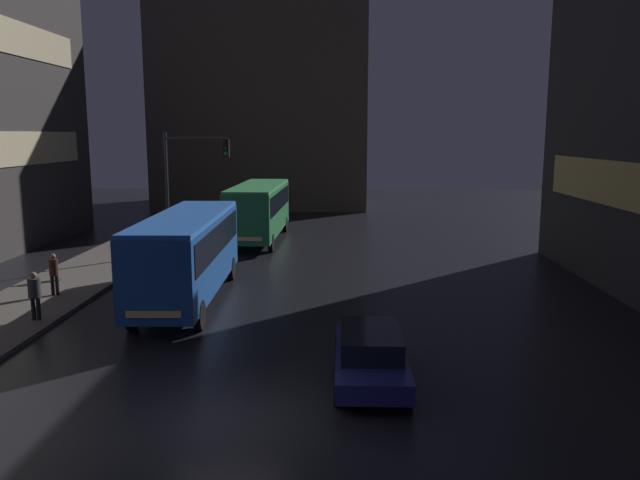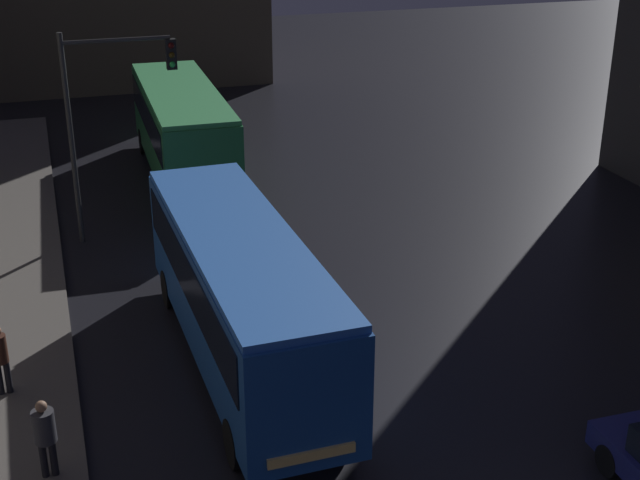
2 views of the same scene
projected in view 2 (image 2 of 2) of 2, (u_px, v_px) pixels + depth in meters
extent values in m
cube|color=#194793|center=(241.00, 293.00, 20.25)|extent=(2.68, 10.08, 2.65)
cube|color=black|center=(240.00, 270.00, 20.03)|extent=(2.72, 9.28, 1.10)
cube|color=blue|center=(239.00, 237.00, 19.70)|extent=(2.63, 9.88, 0.16)
cube|color=#F4CC72|center=(312.00, 455.00, 16.24)|extent=(1.69, 0.15, 0.20)
cylinder|color=black|center=(341.00, 422.00, 17.98)|extent=(0.28, 1.01, 1.00)
cylinder|color=black|center=(235.00, 443.00, 17.31)|extent=(0.28, 1.01, 1.00)
cylinder|color=black|center=(249.00, 277.00, 24.26)|extent=(0.28, 1.01, 1.00)
cylinder|color=black|center=(168.00, 289.00, 23.60)|extent=(0.28, 1.01, 1.00)
cube|color=#236B38|center=(183.00, 129.00, 32.68)|extent=(2.77, 10.03, 2.68)
cube|color=black|center=(182.00, 113.00, 32.45)|extent=(2.81, 9.24, 1.10)
cube|color=#399252|center=(180.00, 91.00, 32.12)|extent=(2.71, 9.83, 0.16)
cube|color=#F4CC72|center=(207.00, 199.00, 28.62)|extent=(1.79, 0.14, 0.20)
cylinder|color=black|center=(235.00, 194.00, 30.36)|extent=(0.27, 1.00, 1.00)
cylinder|color=black|center=(165.00, 200.00, 29.75)|extent=(0.27, 1.00, 1.00)
cylinder|color=black|center=(201.00, 136.00, 36.70)|extent=(0.27, 1.00, 1.00)
cylinder|color=black|center=(143.00, 141.00, 36.09)|extent=(0.27, 1.00, 1.00)
cylinder|color=black|center=(609.00, 461.00, 17.10)|extent=(0.20, 0.64, 0.64)
cylinder|color=black|center=(44.00, 459.00, 16.80)|extent=(0.14, 0.14, 0.78)
cylinder|color=black|center=(53.00, 457.00, 16.85)|extent=(0.14, 0.14, 0.78)
cylinder|color=#333338|center=(44.00, 426.00, 16.54)|extent=(0.59, 0.59, 0.65)
sphere|color=#8C664C|center=(41.00, 407.00, 16.37)|extent=(0.22, 0.22, 0.22)
cylinder|color=black|center=(8.00, 377.00, 19.48)|extent=(0.14, 0.14, 0.78)
cylinder|color=#2D2D2D|center=(72.00, 142.00, 26.54)|extent=(0.16, 0.16, 6.46)
cylinder|color=#2D2D2D|center=(116.00, 40.00, 25.82)|extent=(3.13, 0.12, 0.12)
cube|color=black|center=(171.00, 54.00, 26.45)|extent=(0.30, 0.24, 0.90)
sphere|color=#390706|center=(171.00, 46.00, 26.22)|extent=(0.18, 0.18, 0.18)
sphere|color=#3B2B07|center=(172.00, 55.00, 26.33)|extent=(0.18, 0.18, 0.18)
sphere|color=green|center=(172.00, 64.00, 26.44)|extent=(0.18, 0.18, 0.18)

